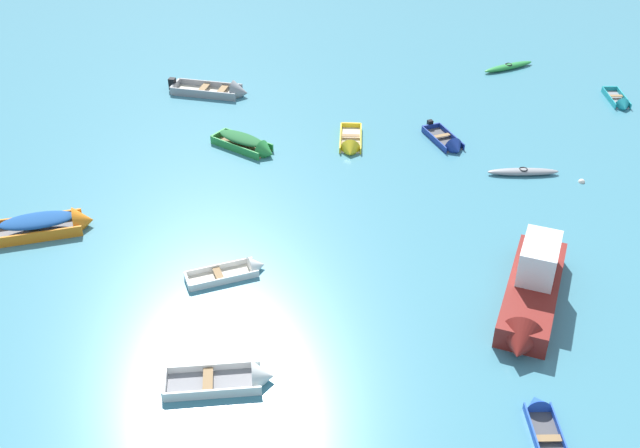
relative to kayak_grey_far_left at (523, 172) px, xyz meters
The scene contains 13 objects.
kayak_grey_far_left is the anchor object (origin of this frame).
kayak_green_cluster_outer 12.69m from the kayak_grey_far_left, 71.61° to the left, with size 3.49×1.52×0.33m.
rowboat_white_distant_center 17.74m from the kayak_grey_far_left, 141.79° to the right, with size 3.60×1.43×1.10m.
rowboat_yellow_outer_left 8.31m from the kayak_grey_far_left, 152.82° to the left, with size 1.68×3.30×0.97m.
rowboat_orange_back_row_left 20.87m from the kayak_grey_far_left, behind, with size 4.06×1.75×1.28m.
rowboat_deep_blue_midfield_left 4.04m from the kayak_grey_far_left, 128.53° to the left, with size 1.55×3.17×0.95m.
motor_launch_maroon_far_back 9.69m from the kayak_grey_far_left, 110.96° to the right, with size 4.71×6.43×2.49m.
rowboat_blue_midfield_right 14.97m from the kayak_grey_far_left, 110.26° to the right, with size 1.21×2.87×0.77m.
rowboat_grey_outer_right 17.21m from the kayak_grey_far_left, 139.41° to the left, with size 4.57×2.88×1.27m.
rowboat_green_cluster_inner 13.04m from the kayak_grey_far_left, 159.97° to the left, with size 3.23×3.25×1.05m.
rowboat_white_near_right 14.43m from the kayak_grey_far_left, 158.79° to the right, with size 3.17×1.45×0.85m.
rowboat_turquoise_far_right 10.18m from the kayak_grey_far_left, 37.19° to the left, with size 1.27×2.82×0.79m.
mooring_buoy_outer_edge 2.64m from the kayak_grey_far_left, 24.84° to the right, with size 0.30×0.30×0.30m, color silver.
Camera 1 is at (-4.42, -3.56, 17.80)m, focal length 42.54 mm.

